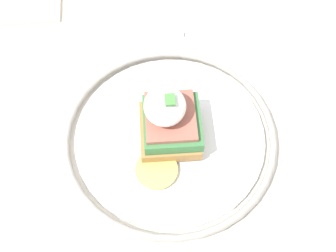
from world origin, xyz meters
TOP-DOWN VIEW (x-y plane):
  - dining_table at (0.00, 0.00)m, footprint 0.89×0.65m
  - plate at (-0.03, 0.02)m, footprint 0.28×0.28m
  - sandwich at (-0.03, 0.02)m, footprint 0.12×0.09m
  - fork at (-0.21, 0.03)m, footprint 0.02×0.15m

SIDE VIEW (x-z plane):
  - dining_table at x=0.00m, z-range 0.23..0.95m
  - fork at x=-0.21m, z-range 0.72..0.73m
  - plate at x=-0.03m, z-range 0.72..0.74m
  - sandwich at x=-0.03m, z-range 0.73..0.81m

